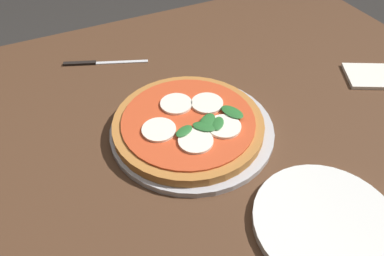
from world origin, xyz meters
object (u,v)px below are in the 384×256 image
object	(u,v)px
dining_table	(186,185)
plate_white	(326,223)
pizza	(189,124)
napkin	(376,76)
knife	(95,63)
serving_tray	(192,130)

from	to	relation	value
dining_table	plate_white	bearing A→B (deg)	120.01
pizza	napkin	bearing A→B (deg)	177.45
pizza	knife	bearing A→B (deg)	-71.95
napkin	serving_tray	bearing A→B (deg)	-2.58
pizza	plate_white	size ratio (longest dim) A/B	1.28
plate_white	knife	bearing A→B (deg)	-70.92
knife	dining_table	bearing A→B (deg)	101.23
dining_table	knife	distance (m)	0.37
dining_table	plate_white	xyz separation A→B (m)	(-0.13, 0.22, 0.10)
dining_table	knife	size ratio (longest dim) A/B	7.38
pizza	dining_table	bearing A→B (deg)	57.56
knife	plate_white	bearing A→B (deg)	109.08
serving_tray	pizza	bearing A→B (deg)	-0.12
dining_table	serving_tray	world-z (taller)	serving_tray
napkin	knife	distance (m)	0.64
dining_table	pizza	xyz separation A→B (m)	(-0.03, -0.05, 0.11)
pizza	napkin	xyz separation A→B (m)	(-0.45, 0.02, -0.02)
plate_white	knife	xyz separation A→B (m)	(0.20, -0.57, -0.00)
pizza	knife	size ratio (longest dim) A/B	1.50
dining_table	serving_tray	size ratio (longest dim) A/B	4.47
pizza	plate_white	bearing A→B (deg)	110.22
serving_tray	knife	distance (m)	0.32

